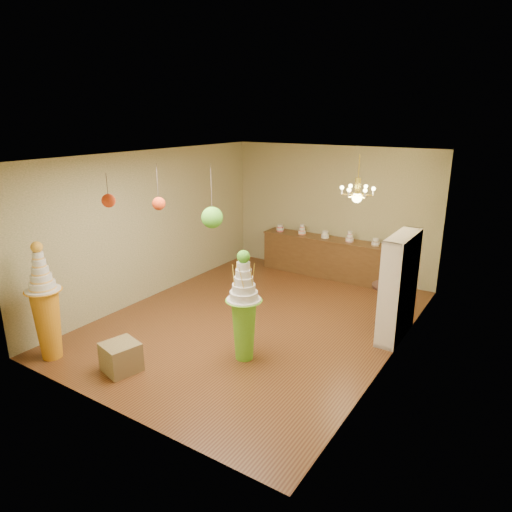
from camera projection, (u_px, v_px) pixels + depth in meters
The scene contains 17 objects.
floor at pixel (256, 320), 8.46m from camera, with size 6.50×6.50×0.00m, color #573117.
ceiling at pixel (256, 156), 7.57m from camera, with size 6.50×6.50×0.00m, color white.
wall_back at pixel (331, 211), 10.62m from camera, with size 5.00×0.04×3.00m, color tan.
wall_front at pixel (107, 305), 5.40m from camera, with size 5.00×0.04×3.00m, color tan.
wall_left at pixel (153, 225), 9.30m from camera, with size 0.04×6.50×3.00m, color tan.
wall_right at pixel (398, 267), 6.72m from camera, with size 0.04×6.50×3.00m, color tan.
pedestal_green at pixel (244, 315), 6.94m from camera, with size 0.56×0.56×1.76m.
pedestal_orange at pixel (47, 314), 6.97m from camera, with size 0.62×0.62×1.89m.
burlap_riser at pixel (121, 357), 6.75m from camera, with size 0.48×0.48×0.44m, color olive.
sideboard at pixel (324, 256), 10.70m from camera, with size 3.04×0.54×1.16m.
shelving_unit at pixel (399, 287), 7.62m from camera, with size 0.33×1.20×1.80m.
round_table at pixel (388, 300), 8.10m from camera, with size 0.62×0.62×0.78m.
vase at pixel (390, 280), 7.99m from camera, with size 0.21×0.21×0.21m, color silver.
pom_red_left at pixel (159, 204), 6.61m from camera, with size 0.19×0.19×0.68m.
pom_green_mid at pixel (212, 218), 6.57m from camera, with size 0.31×0.31×0.92m.
pom_red_right at pixel (109, 201), 5.41m from camera, with size 0.16×0.16×0.41m.
chandelier at pixel (357, 195), 8.03m from camera, with size 0.79×0.79×0.85m.
Camera 1 is at (4.18, -6.49, 3.66)m, focal length 32.00 mm.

